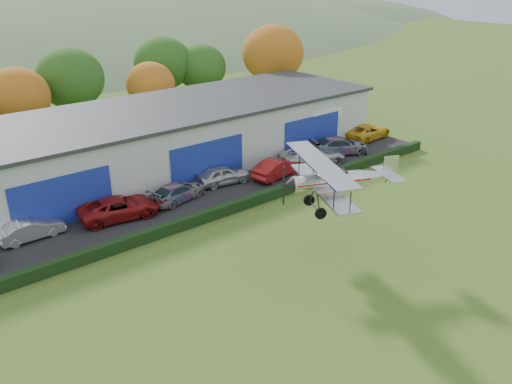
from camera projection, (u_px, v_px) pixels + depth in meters
ground at (384, 342)px, 25.32m from camera, size 300.00×300.00×0.00m
apron at (195, 192)px, 41.95m from camera, size 48.00×9.00×0.05m
hedge at (231, 208)px, 38.40m from camera, size 46.00×0.60×0.80m
hangar at (169, 136)px, 47.03m from camera, size 40.60×12.60×5.30m
tree_belt at (65, 86)px, 52.40m from camera, size 75.70×13.22×10.12m
car_1 at (31, 229)px, 34.55m from camera, size 4.20×1.53×1.38m
car_2 at (119, 208)px, 37.36m from camera, size 6.04×3.54×1.58m
car_3 at (178, 192)px, 40.20m from camera, size 5.13×2.92×1.40m
car_4 at (223, 175)px, 43.24m from camera, size 4.80×2.53×1.56m
car_5 at (277, 168)px, 44.64m from camera, size 5.06×2.50×1.59m
car_6 at (312, 156)px, 47.46m from camera, size 6.59×4.53×1.67m
car_7 at (340, 146)px, 50.15m from camera, size 6.04×4.35×1.62m
car_8 at (368, 131)px, 54.54m from camera, size 5.81×3.07×1.56m
biplane at (336, 179)px, 31.44m from camera, size 7.55×8.21×3.15m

